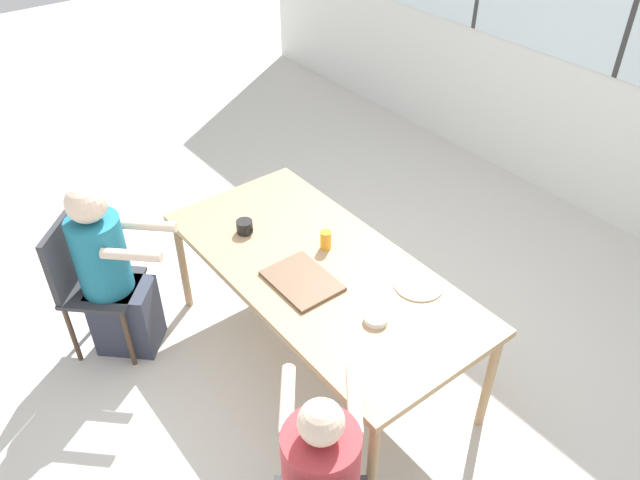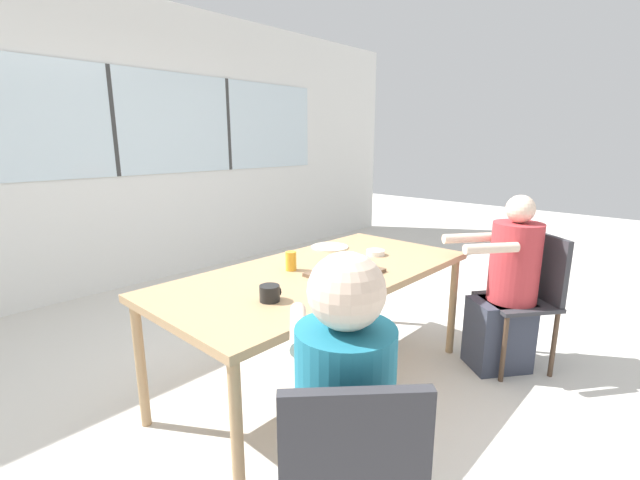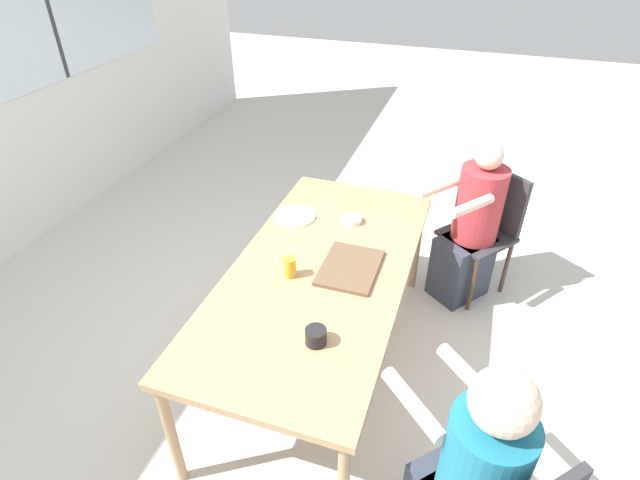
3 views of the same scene
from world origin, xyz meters
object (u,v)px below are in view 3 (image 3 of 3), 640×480
at_px(chair_for_man_blue_shirt, 488,222).
at_px(person_man_blue_shirt, 470,232).
at_px(coffee_mug, 316,336).
at_px(bowl_white_shallow, 352,220).
at_px(juice_glass, 290,267).

xyz_separation_m(chair_for_man_blue_shirt, person_man_blue_shirt, (-0.13, 0.10, -0.02)).
bearing_deg(coffee_mug, person_man_blue_shirt, -21.67).
bearing_deg(bowl_white_shallow, coffee_mug, -173.48).
bearing_deg(bowl_white_shallow, juice_glass, 164.78).
bearing_deg(bowl_white_shallow, chair_for_man_blue_shirt, -53.46).
height_order(person_man_blue_shirt, bowl_white_shallow, person_man_blue_shirt).
distance_m(coffee_mug, bowl_white_shallow, 1.01).
height_order(chair_for_man_blue_shirt, bowl_white_shallow, chair_for_man_blue_shirt).
bearing_deg(person_man_blue_shirt, chair_for_man_blue_shirt, -90.00).
height_order(chair_for_man_blue_shirt, juice_glass, chair_for_man_blue_shirt).
xyz_separation_m(juice_glass, bowl_white_shallow, (0.60, -0.16, -0.04)).
relative_size(person_man_blue_shirt, coffee_mug, 11.18).
relative_size(person_man_blue_shirt, juice_glass, 10.31).
distance_m(chair_for_man_blue_shirt, juice_glass, 1.55).
relative_size(chair_for_man_blue_shirt, bowl_white_shallow, 7.32).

